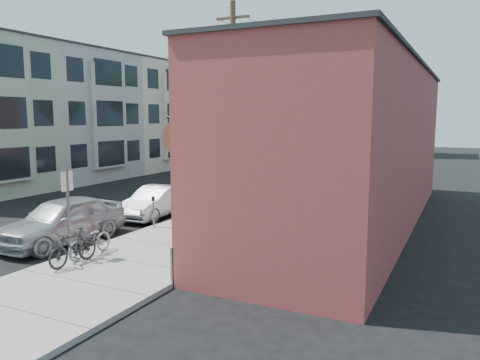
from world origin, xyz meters
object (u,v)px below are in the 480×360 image
at_px(car_2, 214,184).
at_px(parked_bike_a, 73,247).
at_px(tree_leafy_mid, 304,98).
at_px(bus, 282,148).
at_px(patron_green, 188,239).
at_px(parking_meter_near, 153,206).
at_px(car_4, 289,164).
at_px(patron_grey, 218,215).
at_px(car_1, 156,202).
at_px(car_3, 259,172).
at_px(cyclist, 195,210).
at_px(patio_chair_a, 209,238).
at_px(tree_leafy_far, 336,87).
at_px(parked_bike_b, 90,241).
at_px(car_0, 62,220).
at_px(parking_meter_far, 242,181).
at_px(tree_bare, 252,153).
at_px(patio_chair_b, 208,243).
at_px(sign_post, 68,204).
at_px(utility_pole_near, 232,99).

bearing_deg(car_2, parked_bike_a, -79.98).
height_order(tree_leafy_mid, bus, tree_leafy_mid).
relative_size(tree_leafy_mid, parked_bike_a, 4.26).
relative_size(patron_green, parked_bike_a, 0.83).
relative_size(parking_meter_near, parked_bike_a, 0.70).
xyz_separation_m(car_2, car_4, (0.00, 11.98, 0.04)).
distance_m(parking_meter_near, patron_grey, 3.25).
xyz_separation_m(car_1, car_3, (-0.00, 11.41, 0.10)).
bearing_deg(cyclist, patio_chair_a, 152.27).
xyz_separation_m(tree_leafy_far, bus, (-5.24, 0.95, -5.40)).
bearing_deg(parked_bike_b, bus, 96.05).
xyz_separation_m(parked_bike_b, bus, (-5.27, 30.21, 0.94)).
bearing_deg(car_0, car_1, 88.06).
xyz_separation_m(cyclist, car_1, (-3.32, 2.05, -0.28)).
bearing_deg(bus, patron_grey, -72.10).
relative_size(parking_meter_near, car_4, 0.25).
relative_size(parking_meter_far, car_3, 0.22).
xyz_separation_m(tree_bare, car_0, (-2.38, -11.07, -1.70)).
height_order(tree_bare, parked_bike_b, tree_bare).
height_order(cyclist, car_2, cyclist).
bearing_deg(patio_chair_b, car_2, 130.32).
distance_m(patio_chair_a, car_2, 10.69).
bearing_deg(patio_chair_b, parking_meter_far, 122.35).
height_order(parked_bike_a, car_1, car_1).
bearing_deg(parked_bike_a, car_1, 110.35).
distance_m(sign_post, car_2, 12.03).
height_order(patio_chair_a, car_0, car_0).
relative_size(car_0, bus, 0.43).
bearing_deg(sign_post, parked_bike_a, -37.78).
bearing_deg(car_1, patio_chair_b, -44.30).
height_order(tree_bare, tree_leafy_mid, tree_leafy_mid).
xyz_separation_m(patio_chair_b, cyclist, (-2.08, 2.60, 0.39)).
bearing_deg(car_3, patio_chair_a, -66.54).
xyz_separation_m(patron_grey, car_0, (-5.04, -2.41, -0.22)).
relative_size(patron_grey, patron_green, 1.23).
xyz_separation_m(sign_post, tree_bare, (0.45, 12.57, 0.70)).
distance_m(patio_chair_a, bus, 29.31).
distance_m(sign_post, parked_bike_a, 1.40).
relative_size(tree_leafy_far, patio_chair_a, 10.24).
xyz_separation_m(sign_post, patron_green, (3.61, 1.13, -0.95)).
xyz_separation_m(car_0, car_1, (0.38, 5.06, -0.14)).
distance_m(patio_chair_b, patron_grey, 2.18).
distance_m(parked_bike_a, car_1, 7.38).
distance_m(tree_bare, patron_green, 11.99).
bearing_deg(utility_pole_near, car_1, -109.76).
xyz_separation_m(patio_chair_b, patron_grey, (-0.74, 2.00, 0.46)).
height_order(car_3, car_4, car_4).
relative_size(sign_post, car_1, 0.66).
distance_m(parking_meter_near, cyclist, 1.88).
xyz_separation_m(car_2, bus, (-3.24, 18.70, 0.80)).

